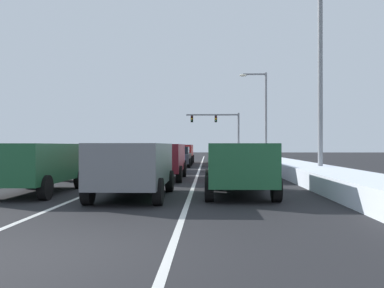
{
  "coord_description": "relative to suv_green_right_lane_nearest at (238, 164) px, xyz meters",
  "views": [
    {
      "loc": [
        2.27,
        -6.19,
        1.61
      ],
      "look_at": [
        0.72,
        35.28,
        1.75
      ],
      "focal_mm": 39.9,
      "sensor_mm": 36.0,
      "label": 1
    }
  ],
  "objects": [
    {
      "name": "ground_plane",
      "position": [
        -3.26,
        14.01,
        -1.02
      ],
      "size": [
        141.06,
        141.06,
        0.0
      ],
      "primitive_type": "plane",
      "color": "black"
    },
    {
      "name": "lane_stripe_between_right_lane_and_center_lane",
      "position": [
        -1.56,
        19.43,
        -1.01
      ],
      "size": [
        0.14,
        59.68,
        0.01
      ],
      "primitive_type": "cube",
      "color": "silver",
      "rests_on": "ground"
    },
    {
      "name": "lane_stripe_between_center_lane_and_left_lane",
      "position": [
        -4.96,
        19.43,
        -1.01
      ],
      "size": [
        0.14,
        59.68,
        0.01
      ],
      "primitive_type": "cube",
      "color": "silver",
      "rests_on": "ground"
    },
    {
      "name": "snow_bank_right_shoulder",
      "position": [
        3.74,
        19.43,
        -0.68
      ],
      "size": [
        2.2,
        59.68,
        0.67
      ],
      "primitive_type": "cube",
      "color": "silver",
      "rests_on": "ground"
    },
    {
      "name": "snow_bank_left_shoulder",
      "position": [
        -10.26,
        19.43,
        -0.78
      ],
      "size": [
        1.71,
        59.68,
        0.47
      ],
      "primitive_type": "cube",
      "color": "silver",
      "rests_on": "ground"
    },
    {
      "name": "suv_green_right_lane_nearest",
      "position": [
        0.0,
        0.0,
        0.0
      ],
      "size": [
        2.16,
        4.9,
        1.67
      ],
      "color": "#1E5633",
      "rests_on": "ground"
    },
    {
      "name": "suv_silver_right_lane_second",
      "position": [
        0.33,
        7.22,
        0.0
      ],
      "size": [
        2.16,
        4.9,
        1.67
      ],
      "color": "#B7BABF",
      "rests_on": "ground"
    },
    {
      "name": "suv_white_right_lane_third",
      "position": [
        0.12,
        13.16,
        0.0
      ],
      "size": [
        2.16,
        4.9,
        1.67
      ],
      "color": "silver",
      "rests_on": "ground"
    },
    {
      "name": "sedan_black_right_lane_fourth",
      "position": [
        0.03,
        19.62,
        -0.25
      ],
      "size": [
        2.0,
        4.5,
        1.51
      ],
      "color": "black",
      "rests_on": "ground"
    },
    {
      "name": "suv_tan_right_lane_fifth",
      "position": [
        0.18,
        26.33,
        0.0
      ],
      "size": [
        2.16,
        4.9,
        1.67
      ],
      "color": "#937F60",
      "rests_on": "ground"
    },
    {
      "name": "suv_gray_center_lane_nearest",
      "position": [
        -3.28,
        -0.8,
        0.0
      ],
      "size": [
        2.16,
        4.9,
        1.67
      ],
      "color": "slate",
      "rests_on": "ground"
    },
    {
      "name": "suv_maroon_center_lane_second",
      "position": [
        -3.19,
        6.13,
        0.0
      ],
      "size": [
        2.16,
        4.9,
        1.67
      ],
      "color": "maroon",
      "rests_on": "ground"
    },
    {
      "name": "sedan_navy_center_lane_third",
      "position": [
        -3.41,
        12.08,
        -0.25
      ],
      "size": [
        2.0,
        4.5,
        1.51
      ],
      "color": "navy",
      "rests_on": "ground"
    },
    {
      "name": "sedan_charcoal_center_lane_fourth",
      "position": [
        -3.25,
        18.21,
        -0.25
      ],
      "size": [
        2.0,
        4.5,
        1.51
      ],
      "color": "#38383D",
      "rests_on": "ground"
    },
    {
      "name": "suv_red_center_lane_fifth",
      "position": [
        -3.37,
        24.02,
        0.0
      ],
      "size": [
        2.16,
        4.9,
        1.67
      ],
      "color": "maroon",
      "rests_on": "ground"
    },
    {
      "name": "suv_green_left_lane_nearest",
      "position": [
        -6.73,
        0.16,
        0.0
      ],
      "size": [
        2.16,
        4.9,
        1.67
      ],
      "color": "#1E5633",
      "rests_on": "ground"
    },
    {
      "name": "suv_silver_left_lane_second",
      "position": [
        -6.66,
        6.99,
        0.0
      ],
      "size": [
        2.16,
        4.9,
        1.67
      ],
      "color": "#B7BABF",
      "rests_on": "ground"
    },
    {
      "name": "sedan_white_left_lane_third",
      "position": [
        -6.78,
        13.65,
        -0.25
      ],
      "size": [
        2.0,
        4.5,
        1.51
      ],
      "color": "silver",
      "rests_on": "ground"
    },
    {
      "name": "sedan_black_left_lane_fourth",
      "position": [
        -6.65,
        20.35,
        -0.25
      ],
      "size": [
        2.0,
        4.5,
        1.51
      ],
      "color": "black",
      "rests_on": "ground"
    },
    {
      "name": "suv_tan_left_lane_fifth",
      "position": [
        -6.81,
        27.53,
        0.0
      ],
      "size": [
        2.16,
        4.9,
        1.67
      ],
      "color": "#937F60",
      "rests_on": "ground"
    },
    {
      "name": "traffic_light_gantry",
      "position": [
        1.01,
        46.55,
        3.48
      ],
      "size": [
        7.54,
        0.47,
        6.2
      ],
      "color": "slate",
      "rests_on": "ground"
    },
    {
      "name": "street_lamp_right_near",
      "position": [
        3.83,
        5.87,
        4.26
      ],
      "size": [
        2.66,
        0.36,
        8.91
      ],
      "color": "gray",
      "rests_on": "ground"
    },
    {
      "name": "street_lamp_right_mid",
      "position": [
        4.28,
        27.57,
        4.13
      ],
      "size": [
        2.66,
        0.36,
        8.66
      ],
      "color": "gray",
      "rests_on": "ground"
    }
  ]
}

